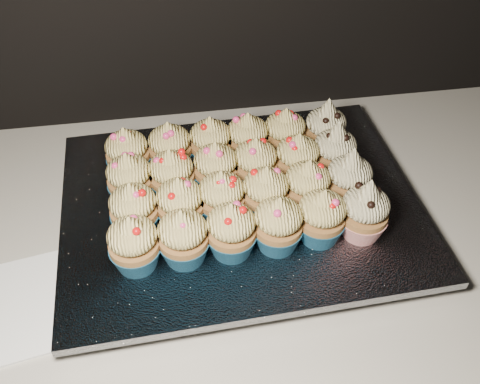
{
  "coord_description": "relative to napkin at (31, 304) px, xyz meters",
  "views": [
    {
      "loc": [
        -0.01,
        1.21,
        1.46
      ],
      "look_at": [
        0.07,
        1.73,
        0.95
      ],
      "focal_mm": 40.0,
      "sensor_mm": 36.0,
      "label": 1
    }
  ],
  "objects": [
    {
      "name": "worktop",
      "position": [
        0.21,
        0.08,
        -0.02
      ],
      "size": [
        2.44,
        0.64,
        0.04
      ],
      "primitive_type": "cube",
      "color": "beige",
      "rests_on": "cabinet"
    },
    {
      "name": "napkin",
      "position": [
        0.0,
        0.0,
        0.0
      ],
      "size": [
        0.18,
        0.18,
        0.0
      ],
      "primitive_type": "cube",
      "rotation": [
        0.0,
        0.0,
        0.17
      ],
      "color": "white",
      "rests_on": "worktop"
    },
    {
      "name": "baking_tray",
      "position": [
        0.28,
        0.11,
        0.01
      ],
      "size": [
        0.47,
        0.36,
        0.02
      ],
      "primitive_type": "cube",
      "rotation": [
        0.0,
        0.0,
        0.04
      ],
      "color": "black",
      "rests_on": "worktop"
    },
    {
      "name": "foil_lining",
      "position": [
        0.28,
        0.11,
        0.03
      ],
      "size": [
        0.5,
        0.4,
        0.01
      ],
      "primitive_type": "cube",
      "rotation": [
        0.0,
        0.0,
        0.04
      ],
      "color": "silver",
      "rests_on": "baking_tray"
    },
    {
      "name": "cupcake_0",
      "position": [
        0.14,
        0.02,
        0.07
      ],
      "size": [
        0.06,
        0.06,
        0.08
      ],
      "color": "navy",
      "rests_on": "foil_lining"
    },
    {
      "name": "cupcake_1",
      "position": [
        0.2,
        0.02,
        0.07
      ],
      "size": [
        0.06,
        0.06,
        0.08
      ],
      "color": "navy",
      "rests_on": "foil_lining"
    },
    {
      "name": "cupcake_2",
      "position": [
        0.25,
        0.02,
        0.07
      ],
      "size": [
        0.06,
        0.06,
        0.08
      ],
      "color": "navy",
      "rests_on": "foil_lining"
    },
    {
      "name": "cupcake_3",
      "position": [
        0.31,
        0.02,
        0.07
      ],
      "size": [
        0.06,
        0.06,
        0.08
      ],
      "color": "navy",
      "rests_on": "foil_lining"
    },
    {
      "name": "cupcake_4",
      "position": [
        0.37,
        0.03,
        0.07
      ],
      "size": [
        0.06,
        0.06,
        0.08
      ],
      "color": "navy",
      "rests_on": "foil_lining"
    },
    {
      "name": "cupcake_5",
      "position": [
        0.43,
        0.03,
        0.07
      ],
      "size": [
        0.06,
        0.06,
        0.1
      ],
      "color": "#AD1818",
      "rests_on": "foil_lining"
    },
    {
      "name": "cupcake_6",
      "position": [
        0.14,
        0.07,
        0.07
      ],
      "size": [
        0.06,
        0.06,
        0.08
      ],
      "color": "navy",
      "rests_on": "foil_lining"
    },
    {
      "name": "cupcake_7",
      "position": [
        0.2,
        0.08,
        0.07
      ],
      "size": [
        0.06,
        0.06,
        0.08
      ],
      "color": "navy",
      "rests_on": "foil_lining"
    },
    {
      "name": "cupcake_8",
      "position": [
        0.25,
        0.08,
        0.07
      ],
      "size": [
        0.06,
        0.06,
        0.08
      ],
      "color": "navy",
      "rests_on": "foil_lining"
    },
    {
      "name": "cupcake_9",
      "position": [
        0.31,
        0.08,
        0.07
      ],
      "size": [
        0.06,
        0.06,
        0.08
      ],
      "color": "navy",
      "rests_on": "foil_lining"
    },
    {
      "name": "cupcake_10",
      "position": [
        0.37,
        0.08,
        0.07
      ],
      "size": [
        0.06,
        0.06,
        0.08
      ],
      "color": "navy",
      "rests_on": "foil_lining"
    },
    {
      "name": "cupcake_11",
      "position": [
        0.42,
        0.09,
        0.07
      ],
      "size": [
        0.06,
        0.06,
        0.1
      ],
      "color": "#AD1818",
      "rests_on": "foil_lining"
    },
    {
      "name": "cupcake_12",
      "position": [
        0.13,
        0.13,
        0.07
      ],
      "size": [
        0.06,
        0.06,
        0.08
      ],
      "color": "navy",
      "rests_on": "foil_lining"
    },
    {
      "name": "cupcake_13",
      "position": [
        0.19,
        0.13,
        0.07
      ],
      "size": [
        0.06,
        0.06,
        0.08
      ],
      "color": "navy",
      "rests_on": "foil_lining"
    },
    {
      "name": "cupcake_14",
      "position": [
        0.25,
        0.14,
        0.07
      ],
      "size": [
        0.06,
        0.06,
        0.08
      ],
      "color": "navy",
      "rests_on": "foil_lining"
    },
    {
      "name": "cupcake_15",
      "position": [
        0.31,
        0.14,
        0.07
      ],
      "size": [
        0.06,
        0.06,
        0.08
      ],
      "color": "navy",
      "rests_on": "foil_lining"
    },
    {
      "name": "cupcake_16",
      "position": [
        0.37,
        0.14,
        0.07
      ],
      "size": [
        0.06,
        0.06,
        0.08
      ],
      "color": "navy",
      "rests_on": "foil_lining"
    },
    {
      "name": "cupcake_17",
      "position": [
        0.42,
        0.15,
        0.07
      ],
      "size": [
        0.06,
        0.06,
        0.1
      ],
      "color": "#AD1818",
      "rests_on": "foil_lining"
    },
    {
      "name": "cupcake_18",
      "position": [
        0.13,
        0.19,
        0.07
      ],
      "size": [
        0.06,
        0.06,
        0.08
      ],
      "color": "navy",
      "rests_on": "foil_lining"
    },
    {
      "name": "cupcake_19",
      "position": [
        0.19,
        0.19,
        0.07
      ],
      "size": [
        0.06,
        0.06,
        0.08
      ],
      "color": "navy",
      "rests_on": "foil_lining"
    },
    {
      "name": "cupcake_20",
      "position": [
        0.25,
        0.2,
        0.07
      ],
      "size": [
        0.06,
        0.06,
        0.08
      ],
      "color": "navy",
      "rests_on": "foil_lining"
    },
    {
      "name": "cupcake_21",
      "position": [
        0.3,
        0.2,
        0.07
      ],
      "size": [
        0.06,
        0.06,
        0.08
      ],
      "color": "navy",
      "rests_on": "foil_lining"
    },
    {
      "name": "cupcake_22",
      "position": [
        0.36,
        0.2,
        0.07
      ],
      "size": [
        0.06,
        0.06,
        0.08
      ],
      "color": "navy",
      "rests_on": "foil_lining"
    },
    {
      "name": "cupcake_23",
      "position": [
        0.42,
        0.2,
        0.07
      ],
      "size": [
        0.06,
        0.06,
        0.1
      ],
      "color": "#AD1818",
      "rests_on": "foil_lining"
    }
  ]
}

